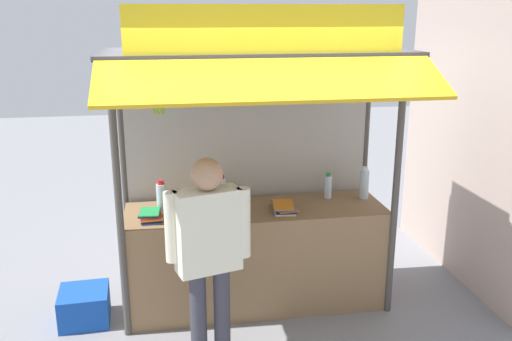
% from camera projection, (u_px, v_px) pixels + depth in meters
% --- Properties ---
extents(ground_plane, '(20.00, 20.00, 0.00)m').
position_uv_depth(ground_plane, '(256.00, 302.00, 5.16)').
color(ground_plane, gray).
extents(stall_counter, '(2.30, 0.69, 0.93)m').
position_uv_depth(stall_counter, '(256.00, 256.00, 5.03)').
color(stall_counter, olive).
rests_on(stall_counter, ground).
extents(stall_structure, '(2.50, 1.50, 2.66)m').
position_uv_depth(stall_structure, '(254.00, 132.00, 4.79)').
color(stall_structure, '#4C4742').
rests_on(stall_structure, ground).
extents(water_bottle_rear_center, '(0.08, 0.08, 0.30)m').
position_uv_depth(water_bottle_rear_center, '(161.00, 198.00, 4.74)').
color(water_bottle_rear_center, silver).
rests_on(water_bottle_rear_center, stall_counter).
extents(water_bottle_far_right, '(0.07, 0.07, 0.26)m').
position_uv_depth(water_bottle_far_right, '(222.00, 189.00, 5.04)').
color(water_bottle_far_right, silver).
rests_on(water_bottle_far_right, stall_counter).
extents(water_bottle_front_right, '(0.07, 0.07, 0.24)m').
position_uv_depth(water_bottle_front_right, '(328.00, 186.00, 5.15)').
color(water_bottle_front_right, silver).
rests_on(water_bottle_front_right, stall_counter).
extents(water_bottle_left, '(0.08, 0.08, 0.30)m').
position_uv_depth(water_bottle_left, '(364.00, 184.00, 5.13)').
color(water_bottle_left, silver).
rests_on(water_bottle_left, stall_counter).
extents(magazine_stack_right, '(0.22, 0.32, 0.06)m').
position_uv_depth(magazine_stack_right, '(284.00, 207.00, 4.85)').
color(magazine_stack_right, white).
rests_on(magazine_stack_right, stall_counter).
extents(magazine_stack_mid_left, '(0.20, 0.25, 0.08)m').
position_uv_depth(magazine_stack_mid_left, '(150.00, 216.00, 4.61)').
color(magazine_stack_mid_left, blue).
rests_on(magazine_stack_mid_left, stall_counter).
extents(banana_bunch_inner_left, '(0.10, 0.10, 0.26)m').
position_uv_depth(banana_bunch_inner_left, '(353.00, 94.00, 4.29)').
color(banana_bunch_inner_left, '#332D23').
extents(banana_bunch_rightmost, '(0.11, 0.11, 0.31)m').
position_uv_depth(banana_bunch_rightmost, '(159.00, 103.00, 4.06)').
color(banana_bunch_rightmost, '#332D23').
extents(vendor_person, '(0.62, 0.31, 1.63)m').
position_uv_depth(vendor_person, '(208.00, 244.00, 4.01)').
color(vendor_person, '#383842').
rests_on(vendor_person, ground).
extents(plastic_crate, '(0.43, 0.43, 0.29)m').
position_uv_depth(plastic_crate, '(84.00, 306.00, 4.81)').
color(plastic_crate, '#194CB2').
rests_on(plastic_crate, ground).
extents(neighbour_wall, '(0.20, 2.40, 3.32)m').
position_uv_depth(neighbour_wall, '(474.00, 113.00, 5.33)').
color(neighbour_wall, '#BFA99C').
rests_on(neighbour_wall, ground).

